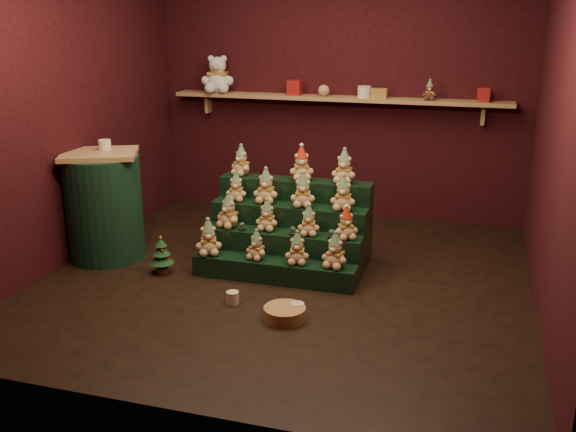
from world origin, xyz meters
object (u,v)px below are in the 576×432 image
(snow_globe_c, at_px, (331,234))
(mug_left, at_px, (233,298))
(brown_bear, at_px, (430,90))
(riser_tier_front, at_px, (274,271))
(wicker_basket, at_px, (285,313))
(mug_right, at_px, (297,309))
(white_bear, at_px, (218,69))
(mini_christmas_tree, at_px, (161,254))
(side_table, at_px, (104,206))
(snow_globe_a, at_px, (242,226))
(snow_globe_b, at_px, (293,231))

(snow_globe_c, xyz_separation_m, mug_left, (-0.62, -0.68, -0.35))
(brown_bear, bearing_deg, snow_globe_c, -114.47)
(riser_tier_front, relative_size, wicker_basket, 4.50)
(snow_globe_c, bearing_deg, mug_right, -96.39)
(riser_tier_front, relative_size, snow_globe_c, 16.17)
(mug_right, relative_size, white_bear, 0.20)
(mini_christmas_tree, relative_size, white_bear, 0.70)
(mini_christmas_tree, xyz_separation_m, brown_bear, (2.03, 2.02, 1.25))
(side_table, relative_size, mug_right, 9.71)
(wicker_basket, bearing_deg, riser_tier_front, 113.83)
(snow_globe_a, bearing_deg, wicker_basket, -52.59)
(white_bear, bearing_deg, snow_globe_a, -74.23)
(snow_globe_a, bearing_deg, side_table, -177.58)
(mini_christmas_tree, height_order, mug_right, mini_christmas_tree)
(snow_globe_c, bearing_deg, mini_christmas_tree, -169.04)
(side_table, xyz_separation_m, brown_bear, (2.70, 1.80, 0.93))
(snow_globe_a, distance_m, side_table, 1.32)
(mug_left, relative_size, white_bear, 0.19)
(mini_christmas_tree, distance_m, wicker_basket, 1.40)
(mug_right, relative_size, brown_bear, 0.51)
(snow_globe_b, bearing_deg, snow_globe_c, 0.00)
(mini_christmas_tree, bearing_deg, brown_bear, 44.93)
(mug_left, height_order, wicker_basket, same)
(snow_globe_c, distance_m, wicker_basket, 0.92)
(riser_tier_front, relative_size, side_table, 1.42)
(snow_globe_a, relative_size, mug_left, 0.78)
(brown_bear, bearing_deg, mug_right, -110.89)
(mug_left, relative_size, brown_bear, 0.49)
(snow_globe_c, distance_m, mug_left, 0.99)
(snow_globe_b, height_order, white_bear, white_bear)
(mug_left, bearing_deg, white_bear, 113.93)
(wicker_basket, relative_size, white_bear, 0.62)
(snow_globe_b, height_order, mug_left, snow_globe_b)
(side_table, bearing_deg, mug_left, -47.29)
(snow_globe_c, distance_m, brown_bear, 2.10)
(side_table, relative_size, mini_christmas_tree, 2.81)
(snow_globe_b, bearing_deg, mug_right, -71.21)
(side_table, bearing_deg, mug_right, -43.19)
(side_table, distance_m, mug_left, 1.67)
(riser_tier_front, xyz_separation_m, mug_left, (-0.17, -0.52, -0.04))
(riser_tier_front, distance_m, mini_christmas_tree, 0.99)
(white_bear, bearing_deg, riser_tier_front, -68.51)
(mug_left, bearing_deg, riser_tier_front, 71.89)
(riser_tier_front, relative_size, mini_christmas_tree, 3.98)
(white_bear, bearing_deg, snow_globe_b, -63.74)
(side_table, height_order, brown_bear, brown_bear)
(side_table, bearing_deg, snow_globe_a, -21.94)
(snow_globe_a, xyz_separation_m, mini_christmas_tree, (-0.64, -0.28, -0.23))
(snow_globe_c, height_order, mug_left, snow_globe_c)
(snow_globe_a, xyz_separation_m, white_bear, (-0.91, 1.74, 1.17))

